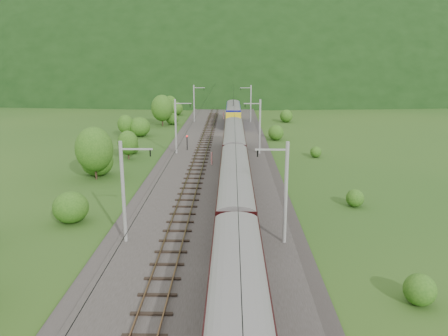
{
  "coord_description": "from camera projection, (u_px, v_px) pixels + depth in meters",
  "views": [
    {
      "loc": [
        2.07,
        -31.63,
        14.44
      ],
      "look_at": [
        1.25,
        14.25,
        2.6
      ],
      "focal_mm": 35.0,
      "sensor_mm": 36.0,
      "label": 1
    }
  ],
  "objects": [
    {
      "name": "train",
      "position": [
        236.0,
        228.0,
        28.64
      ],
      "size": [
        2.92,
        139.78,
        5.07
      ],
      "color": "black",
      "rests_on": "ground"
    },
    {
      "name": "overhead_wires",
      "position": [
        210.0,
        134.0,
        42.17
      ],
      "size": [
        4.83,
        198.0,
        0.03
      ],
      "color": "black",
      "rests_on": "ground"
    },
    {
      "name": "hazard_post_far",
      "position": [
        224.0,
        115.0,
        100.28
      ],
      "size": [
        0.18,
        0.18,
        1.68
      ],
      "primitive_type": "cylinder",
      "color": "red",
      "rests_on": "railbed"
    },
    {
      "name": "mountain_ridge",
      "position": [
        69.0,
        75.0,
        326.77
      ],
      "size": [
        336.0,
        280.0,
        132.0
      ],
      "primitive_type": "ellipsoid",
      "color": "black",
      "rests_on": "ground"
    },
    {
      "name": "catenary_left",
      "position": [
        176.0,
        125.0,
        64.23
      ],
      "size": [
        2.54,
        192.28,
        8.0
      ],
      "color": "gray",
      "rests_on": "railbed"
    },
    {
      "name": "track_right",
      "position": [
        235.0,
        200.0,
        43.81
      ],
      "size": [
        2.4,
        220.0,
        0.27
      ],
      "color": "brown",
      "rests_on": "railbed"
    },
    {
      "name": "mountain_main",
      "position": [
        229.0,
        78.0,
        285.98
      ],
      "size": [
        504.0,
        360.0,
        244.0
      ],
      "primitive_type": "ellipsoid",
      "color": "black",
      "rests_on": "ground"
    },
    {
      "name": "railbed",
      "position": [
        211.0,
        202.0,
        43.91
      ],
      "size": [
        14.0,
        220.0,
        0.3
      ],
      "primitive_type": "cube",
      "color": "#38332D",
      "rests_on": "ground"
    },
    {
      "name": "catenary_right",
      "position": [
        259.0,
        125.0,
        64.01
      ],
      "size": [
        2.54,
        192.28,
        8.0
      ],
      "color": "gray",
      "rests_on": "railbed"
    },
    {
      "name": "ground",
      "position": [
        205.0,
        245.0,
        34.26
      ],
      "size": [
        600.0,
        600.0,
        0.0
      ],
      "primitive_type": "plane",
      "color": "#204917",
      "rests_on": "ground"
    },
    {
      "name": "signal",
      "position": [
        187.0,
        141.0,
        67.12
      ],
      "size": [
        0.25,
        0.25,
        2.27
      ],
      "color": "black",
      "rests_on": "railbed"
    },
    {
      "name": "hazard_post_near",
      "position": [
        212.0,
        159.0,
        58.06
      ],
      "size": [
        0.18,
        0.18,
        1.71
      ],
      "primitive_type": "cylinder",
      "color": "red",
      "rests_on": "railbed"
    },
    {
      "name": "vegetation_left",
      "position": [
        90.0,
        161.0,
        50.26
      ],
      "size": [
        12.29,
        142.88,
        6.6
      ],
      "color": "#265416",
      "rests_on": "ground"
    },
    {
      "name": "track_left",
      "position": [
        187.0,
        200.0,
        43.89
      ],
      "size": [
        2.4,
        220.0,
        0.27
      ],
      "color": "brown",
      "rests_on": "railbed"
    },
    {
      "name": "vegetation_right",
      "position": [
        344.0,
        216.0,
        36.9
      ],
      "size": [
        7.14,
        111.27,
        2.92
      ],
      "color": "#265416",
      "rests_on": "ground"
    }
  ]
}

